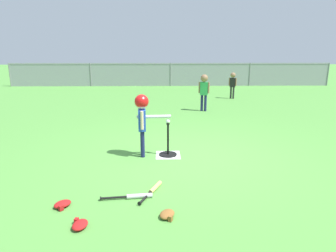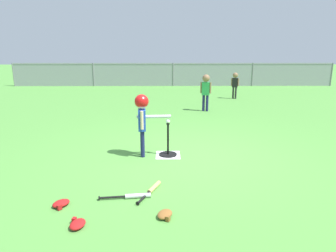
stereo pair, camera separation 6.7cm
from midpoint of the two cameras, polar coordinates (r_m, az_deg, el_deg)
name	(u,v)px [view 1 (the left image)]	position (r m, az deg, el deg)	size (l,w,h in m)	color
ground_plane	(187,158)	(5.46, 3.31, -5.98)	(60.00, 60.00, 0.00)	#51933D
home_plate	(168,155)	(5.58, -0.35, -5.43)	(0.44, 0.44, 0.01)	white
batting_tee	(168,150)	(5.55, -0.35, -4.60)	(0.32, 0.32, 0.60)	black
baseball_on_tee	(168,121)	(5.40, -0.36, 0.89)	(0.07, 0.07, 0.07)	white
batter_child	(142,113)	(5.34, -5.19, 2.48)	(0.63, 0.32, 1.12)	#191E4C
fielder_near_left	(233,82)	(11.87, 11.86, 8.09)	(0.28, 0.20, 0.99)	#262626
fielder_deep_right	(204,88)	(9.35, 6.56, 7.15)	(0.32, 0.22, 1.12)	#191E4C
spare_bat_silver	(134,196)	(4.09, -6.83, -12.93)	(0.68, 0.13, 0.06)	silver
spare_bat_wood	(153,189)	(4.25, -3.22, -11.76)	(0.31, 0.63, 0.06)	#DBB266
glove_by_plate	(62,204)	(4.10, -19.62, -13.63)	(0.26, 0.27, 0.07)	#B21919
glove_near_bats	(167,214)	(3.67, -0.68, -16.22)	(0.24, 0.27, 0.07)	brown
glove_tossed_aside	(80,225)	(3.63, -16.72, -17.27)	(0.20, 0.25, 0.07)	#B21919
outfield_fence	(171,74)	(15.49, 0.36, 9.77)	(16.06, 0.06, 1.15)	slate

